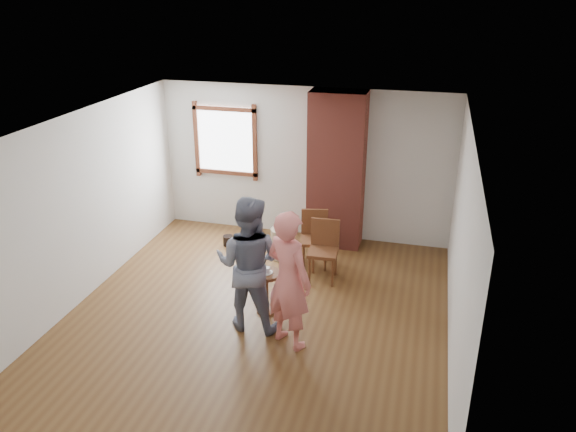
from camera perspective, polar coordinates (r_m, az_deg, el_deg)
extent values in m
plane|color=brown|center=(7.72, -3.16, -9.99)|extent=(5.50, 5.50, 0.00)
cube|color=silver|center=(9.58, 1.67, 5.36)|extent=(5.00, 0.04, 2.60)
cube|color=silver|center=(8.17, -20.31, 0.74)|extent=(0.04, 5.50, 2.60)
cube|color=silver|center=(6.81, 17.10, -3.26)|extent=(0.04, 5.50, 2.60)
cube|color=white|center=(6.67, -3.64, 9.10)|extent=(5.00, 5.50, 0.04)
cube|color=brown|center=(9.85, -6.39, 7.55)|extent=(1.14, 0.06, 1.34)
cube|color=white|center=(9.87, -6.35, 7.58)|extent=(1.00, 0.02, 1.20)
cube|color=#A5463A|center=(9.23, 4.95, 4.61)|extent=(0.90, 0.50, 2.60)
cylinder|color=tan|center=(9.09, -0.55, -2.75)|extent=(0.44, 0.44, 0.50)
cylinder|color=black|center=(9.61, -6.11, -2.49)|extent=(0.21, 0.21, 0.17)
cube|color=brown|center=(8.74, 2.70, -2.48)|extent=(0.50, 0.50, 0.05)
cylinder|color=brown|center=(8.68, 1.58, -4.27)|extent=(0.04, 0.04, 0.44)
cylinder|color=brown|center=(8.69, 3.80, -4.29)|extent=(0.04, 0.04, 0.44)
cylinder|color=brown|center=(8.98, 1.59, -3.29)|extent=(0.04, 0.04, 0.44)
cylinder|color=brown|center=(8.99, 3.74, -3.31)|extent=(0.04, 0.04, 0.44)
cube|color=brown|center=(8.81, 2.72, -0.65)|extent=(0.41, 0.13, 0.44)
cube|color=brown|center=(8.34, 3.58, -3.70)|extent=(0.45, 0.45, 0.05)
cylinder|color=brown|center=(8.32, 2.18, -5.52)|extent=(0.04, 0.04, 0.46)
cylinder|color=brown|center=(8.27, 4.54, -5.75)|extent=(0.04, 0.04, 0.46)
cylinder|color=brown|center=(8.62, 2.58, -4.45)|extent=(0.04, 0.04, 0.46)
cylinder|color=brown|center=(8.58, 4.86, -4.66)|extent=(0.04, 0.04, 0.46)
cube|color=brown|center=(8.41, 3.82, -1.73)|extent=(0.43, 0.06, 0.46)
cylinder|color=brown|center=(7.49, -2.25, -5.90)|extent=(0.40, 0.40, 0.04)
cylinder|color=brown|center=(7.63, -2.22, -7.81)|extent=(0.06, 0.06, 0.54)
cylinder|color=brown|center=(7.78, -2.18, -9.55)|extent=(0.28, 0.28, 0.03)
cylinder|color=white|center=(7.48, -2.25, -5.74)|extent=(0.18, 0.18, 0.01)
cube|color=white|center=(7.46, -2.18, -5.52)|extent=(0.08, 0.07, 0.06)
imported|color=#121A31|center=(7.08, -4.03, -4.85)|extent=(0.88, 0.69, 1.79)
imported|color=#E87874|center=(6.72, 0.08, -6.51)|extent=(0.77, 0.68, 1.77)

